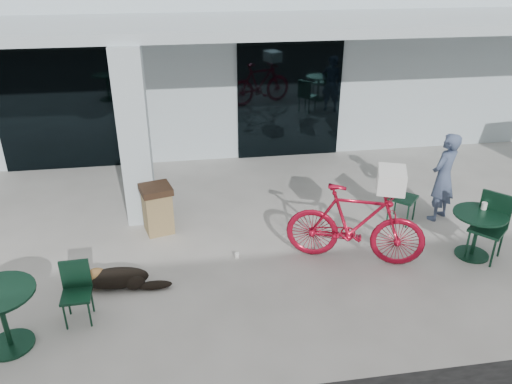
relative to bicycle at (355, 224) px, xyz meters
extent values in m
plane|color=#B8B4AD|center=(-1.86, -0.40, -0.65)|extent=(80.00, 80.00, 0.00)
cube|color=#AFC1C6|center=(-1.86, 8.10, 1.60)|extent=(22.00, 7.00, 4.50)
cube|color=black|center=(-5.06, 4.58, 0.70)|extent=(2.80, 0.06, 2.70)
cube|color=black|center=(-0.06, 4.58, 0.70)|extent=(2.40, 0.06, 2.70)
cube|color=#AFC1C6|center=(-3.36, 1.90, 0.91)|extent=(0.50, 0.50, 3.12)
cube|color=#AFC1C6|center=(-1.86, 3.20, 2.56)|extent=(22.00, 2.80, 0.18)
imported|color=#A70D27|center=(0.00, 0.00, 0.00)|extent=(2.22, 1.34, 1.29)
cube|color=white|center=(0.42, -0.16, 0.80)|extent=(0.56, 0.64, 0.32)
cylinder|color=white|center=(-1.81, 0.33, -0.60)|extent=(0.09, 0.09, 0.09)
imported|color=#425070|center=(1.99, 1.08, 0.18)|extent=(0.72, 0.66, 1.64)
cylinder|color=white|center=(2.09, -0.05, 0.18)|extent=(0.10, 0.10, 0.12)
camera|label=1|loc=(-2.56, -6.39, 3.83)|focal=35.00mm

